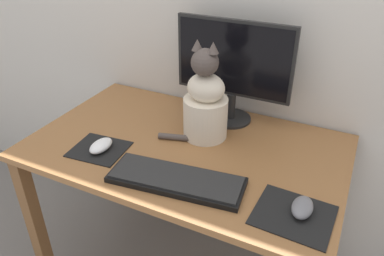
% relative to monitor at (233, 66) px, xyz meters
% --- Properties ---
extents(desk, '(1.15, 0.70, 0.72)m').
position_rel_monitor_xyz_m(desk, '(-0.08, -0.25, -0.34)').
color(desk, brown).
rests_on(desk, ground_plane).
extents(monitor, '(0.46, 0.17, 0.41)m').
position_rel_monitor_xyz_m(monitor, '(0.00, 0.00, 0.00)').
color(monitor, black).
rests_on(monitor, desk).
extents(keyboard, '(0.45, 0.20, 0.02)m').
position_rel_monitor_xyz_m(keyboard, '(-0.01, -0.46, -0.22)').
color(keyboard, black).
rests_on(keyboard, desk).
extents(mousepad_left, '(0.21, 0.19, 0.00)m').
position_rel_monitor_xyz_m(mousepad_left, '(-0.35, -0.42, -0.23)').
color(mousepad_left, black).
rests_on(mousepad_left, desk).
extents(mousepad_right, '(0.23, 0.20, 0.00)m').
position_rel_monitor_xyz_m(mousepad_right, '(0.36, -0.45, -0.23)').
color(mousepad_right, black).
rests_on(mousepad_right, desk).
extents(computer_mouse_left, '(0.06, 0.10, 0.03)m').
position_rel_monitor_xyz_m(computer_mouse_left, '(-0.34, -0.42, -0.21)').
color(computer_mouse_left, white).
rests_on(computer_mouse_left, mousepad_left).
extents(computer_mouse_right, '(0.06, 0.10, 0.03)m').
position_rel_monitor_xyz_m(computer_mouse_right, '(0.38, -0.43, -0.21)').
color(computer_mouse_right, slate).
rests_on(computer_mouse_right, mousepad_right).
extents(cat, '(0.24, 0.20, 0.38)m').
position_rel_monitor_xyz_m(cat, '(-0.04, -0.16, -0.09)').
color(cat, beige).
rests_on(cat, desk).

